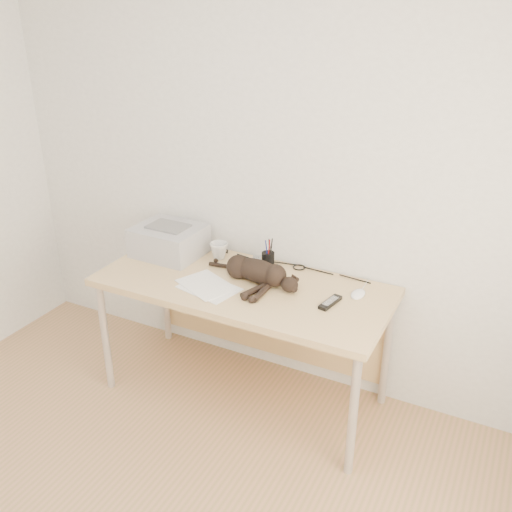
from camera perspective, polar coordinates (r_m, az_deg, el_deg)
The scene contains 11 objects.
wall_back at distance 3.18m, azimuth 1.65°, elevation 8.96°, with size 3.50×3.50×0.00m, color white.
desk at distance 3.22m, azimuth -0.61°, elevation -4.22°, with size 1.60×0.70×0.74m.
printer at distance 3.43m, azimuth -8.68°, elevation 1.56°, with size 0.39×0.34×0.18m.
papers at distance 3.06m, azimuth -4.85°, elevation -3.05°, with size 0.39×0.32×0.01m.
cat at distance 3.08m, azimuth -0.12°, elevation -1.59°, with size 0.59×0.31×0.14m.
mug at distance 3.36m, azimuth -3.72°, elevation 0.55°, with size 0.11×0.11×0.10m, color silver.
pen_cup at distance 3.23m, azimuth 1.21°, elevation -0.44°, with size 0.07×0.07×0.19m.
remote_grey at distance 3.29m, azimuth 0.16°, elevation -0.69°, with size 0.05×0.17×0.02m, color slate.
remote_black at distance 2.91m, azimuth 7.44°, elevation -4.63°, with size 0.05×0.16×0.02m, color black.
mouse at distance 3.01m, azimuth 10.19°, elevation -3.56°, with size 0.07×0.12×0.04m, color white.
cable_tangle at distance 3.33m, azimuth 1.16°, elevation -0.46°, with size 1.36×0.07×0.01m, color black, non-canonical shape.
Camera 1 is at (1.30, -1.01, 2.17)m, focal length 40.00 mm.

